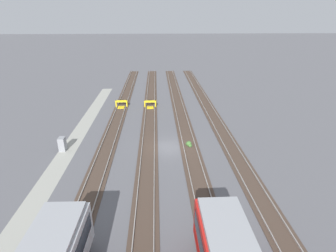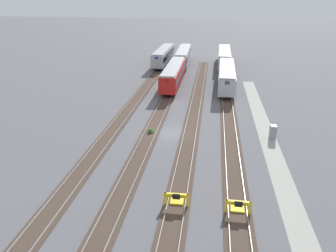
# 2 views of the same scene
# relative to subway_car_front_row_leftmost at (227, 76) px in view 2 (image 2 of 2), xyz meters

# --- Properties ---
(ground_plane) EXTENTS (400.00, 400.00, 0.00)m
(ground_plane) POSITION_rel_subway_car_front_row_leftmost_xyz_m (-22.61, 7.25, -2.04)
(ground_plane) COLOR #5B5B60
(service_walkway) EXTENTS (54.00, 2.00, 0.01)m
(service_walkway) POSITION_rel_subway_car_front_row_leftmost_xyz_m (-22.61, -4.35, -2.04)
(service_walkway) COLOR #9E9E93
(service_walkway) RESTS_ON ground
(rail_track_nearest) EXTENTS (90.00, 2.23, 0.21)m
(rail_track_nearest) POSITION_rel_subway_car_front_row_leftmost_xyz_m (-22.61, -0.00, -2.00)
(rail_track_nearest) COLOR #47382D
(rail_track_nearest) RESTS_ON ground
(rail_track_near_inner) EXTENTS (90.00, 2.24, 0.21)m
(rail_track_near_inner) POSITION_rel_subway_car_front_row_leftmost_xyz_m (-22.61, 4.83, -2.00)
(rail_track_near_inner) COLOR #47382D
(rail_track_near_inner) RESTS_ON ground
(rail_track_middle) EXTENTS (90.00, 2.24, 0.21)m
(rail_track_middle) POSITION_rel_subway_car_front_row_leftmost_xyz_m (-22.61, 9.67, -2.00)
(rail_track_middle) COLOR #47382D
(rail_track_middle) RESTS_ON ground
(rail_track_far_inner) EXTENTS (90.00, 2.23, 0.21)m
(rail_track_far_inner) POSITION_rel_subway_car_front_row_leftmost_xyz_m (-22.61, 14.51, -2.00)
(rail_track_far_inner) COLOR #47382D
(rail_track_far_inner) RESTS_ON ground
(subway_car_front_row_leftmost) EXTENTS (18.05, 3.17, 3.70)m
(subway_car_front_row_leftmost) POSITION_rel_subway_car_front_row_leftmost_xyz_m (0.00, 0.00, 0.00)
(subway_car_front_row_leftmost) COLOR #B7BABF
(subway_car_front_row_leftmost) RESTS_ON ground
(subway_car_front_row_left_inner) EXTENTS (18.00, 2.86, 3.70)m
(subway_car_front_row_left_inner) POSITION_rel_subway_car_front_row_leftmost_xyz_m (0.00, 9.66, 0.00)
(subway_car_front_row_left_inner) COLOR red
(subway_car_front_row_left_inner) RESTS_ON ground
(subway_car_front_row_centre) EXTENTS (18.06, 3.23, 3.70)m
(subway_car_front_row_centre) POSITION_rel_subway_car_front_row_leftmost_xyz_m (19.17, 9.70, 0.00)
(subway_car_front_row_centre) COLOR #B7BABF
(subway_car_front_row_centre) RESTS_ON ground
(subway_car_front_row_right_inner) EXTENTS (18.04, 3.07, 3.70)m
(subway_car_front_row_right_inner) POSITION_rel_subway_car_front_row_leftmost_xyz_m (19.05, 0.04, 0.00)
(subway_car_front_row_right_inner) COLOR #B7BABF
(subway_car_front_row_right_inner) RESTS_ON ground
(subway_car_front_row_rightmost) EXTENTS (18.03, 3.06, 3.70)m
(subway_car_front_row_rightmost) POSITION_rel_subway_car_front_row_leftmost_xyz_m (19.05, 14.46, 0.00)
(subway_car_front_row_rightmost) COLOR #B7BABF
(subway_car_front_row_rightmost) RESTS_ON ground
(bumper_stop_nearest_track) EXTENTS (1.35, 2.00, 1.22)m
(bumper_stop_nearest_track) POSITION_rel_subway_car_front_row_leftmost_xyz_m (-37.40, -0.01, -1.53)
(bumper_stop_nearest_track) COLOR yellow
(bumper_stop_nearest_track) RESTS_ON ground
(bumper_stop_near_inner_track) EXTENTS (1.35, 2.00, 1.22)m
(bumper_stop_near_inner_track) POSITION_rel_subway_car_front_row_leftmost_xyz_m (-37.06, 4.84, -1.53)
(bumper_stop_near_inner_track) COLOR yellow
(bumper_stop_near_inner_track) RESTS_ON ground
(electrical_cabinet) EXTENTS (0.90, 0.73, 1.60)m
(electrical_cabinet) POSITION_rel_subway_car_front_row_leftmost_xyz_m (-22.48, -4.89, -1.24)
(electrical_cabinet) COLOR gray
(electrical_cabinet) RESTS_ON ground
(weed_clump) EXTENTS (0.92, 0.70, 0.64)m
(weed_clump) POSITION_rel_subway_car_front_row_leftmost_xyz_m (-22.89, 9.64, -1.80)
(weed_clump) COLOR #427033
(weed_clump) RESTS_ON ground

